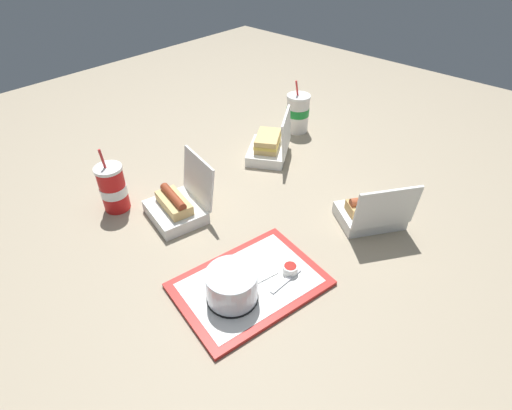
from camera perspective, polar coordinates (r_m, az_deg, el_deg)
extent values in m
plane|color=gray|center=(1.30, 0.58, -0.25)|extent=(3.20, 3.20, 0.00)
cube|color=red|center=(1.05, -0.89, -11.27)|extent=(0.41, 0.33, 0.01)
cube|color=white|center=(1.05, -0.89, -11.03)|extent=(0.36, 0.28, 0.00)
cylinder|color=black|center=(1.01, -3.39, -12.91)|extent=(0.13, 0.13, 0.01)
cylinder|color=beige|center=(0.99, -3.46, -11.72)|extent=(0.10, 0.10, 0.06)
cylinder|color=silver|center=(0.98, -3.48, -11.34)|extent=(0.13, 0.13, 0.08)
cylinder|color=white|center=(1.06, 4.89, -9.11)|extent=(0.04, 0.04, 0.02)
cylinder|color=#9E140F|center=(1.06, 4.92, -8.74)|extent=(0.03, 0.03, 0.01)
cube|color=white|center=(1.07, -0.61, -9.16)|extent=(0.12, 0.12, 0.00)
cube|color=white|center=(1.05, 4.30, -10.71)|extent=(0.11, 0.02, 0.00)
cube|color=white|center=(1.27, -11.42, -0.99)|extent=(0.18, 0.20, 0.04)
cube|color=white|center=(1.24, -8.29, 3.77)|extent=(0.07, 0.18, 0.15)
cube|color=#DBB770|center=(1.25, -11.62, 0.29)|extent=(0.10, 0.15, 0.03)
cylinder|color=brown|center=(1.23, -11.76, 1.17)|extent=(0.06, 0.13, 0.03)
cylinder|color=yellow|center=(1.23, -11.82, 1.51)|extent=(0.03, 0.11, 0.01)
cube|color=white|center=(1.55, 1.66, 7.61)|extent=(0.23, 0.22, 0.04)
cube|color=white|center=(1.50, 4.34, 10.28)|extent=(0.17, 0.11, 0.14)
cube|color=#DBB770|center=(1.53, 1.68, 8.58)|extent=(0.15, 0.14, 0.02)
cube|color=#E5C651|center=(1.52, 1.69, 9.11)|extent=(0.16, 0.14, 0.01)
cube|color=#DBB770|center=(1.52, 1.70, 9.64)|extent=(0.15, 0.14, 0.02)
cube|color=white|center=(1.28, 15.85, -1.43)|extent=(0.23, 0.22, 0.04)
cube|color=white|center=(1.18, 18.14, -0.46)|extent=(0.16, 0.12, 0.13)
cube|color=tan|center=(1.26, 16.13, -0.16)|extent=(0.15, 0.13, 0.03)
cylinder|color=#9E4728|center=(1.24, 16.31, 0.71)|extent=(0.13, 0.10, 0.03)
cylinder|color=yellow|center=(1.24, 16.39, 1.04)|extent=(0.10, 0.07, 0.01)
cylinder|color=white|center=(1.72, 5.96, 12.75)|extent=(0.09, 0.09, 0.15)
cylinder|color=#198C33|center=(1.72, 5.99, 13.17)|extent=(0.09, 0.09, 0.03)
cylinder|color=white|center=(1.69, 6.14, 15.17)|extent=(0.10, 0.10, 0.01)
cylinder|color=red|center=(1.67, 5.87, 16.27)|extent=(0.01, 0.02, 0.06)
cylinder|color=red|center=(1.33, -19.70, 2.11)|extent=(0.08, 0.08, 0.14)
cylinder|color=white|center=(1.33, -19.68, 2.02)|extent=(0.08, 0.08, 0.03)
cylinder|color=white|center=(1.29, -20.42, 4.89)|extent=(0.09, 0.09, 0.01)
cylinder|color=red|center=(1.27, -21.13, 6.19)|extent=(0.01, 0.02, 0.06)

